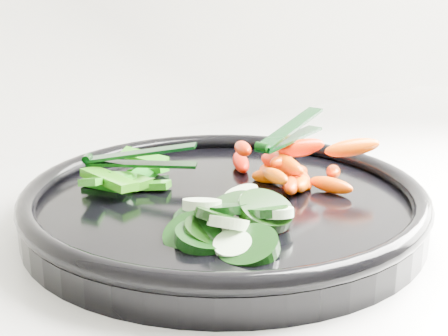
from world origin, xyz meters
TOP-DOWN VIEW (x-y plane):
  - veggie_tray at (0.24, 1.66)m, footprint 0.38×0.38m
  - cucumber_pile at (0.19, 1.60)m, footprint 0.13×0.13m
  - carrot_pile at (0.32, 1.66)m, footprint 0.14×0.16m
  - pepper_pile at (0.18, 1.75)m, footprint 0.12×0.10m
  - tong_carrot at (0.32, 1.66)m, footprint 0.11×0.05m
  - tong_pepper at (0.20, 1.75)m, footprint 0.10×0.08m

SIDE VIEW (x-z plane):
  - veggie_tray at x=0.24m, z-range 0.93..0.97m
  - pepper_pile at x=0.18m, z-range 0.94..0.98m
  - cucumber_pile at x=0.19m, z-range 0.94..0.98m
  - carrot_pile at x=0.32m, z-range 0.95..1.00m
  - tong_pepper at x=0.20m, z-range 0.97..0.99m
  - tong_carrot at x=0.32m, z-range 0.99..1.02m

